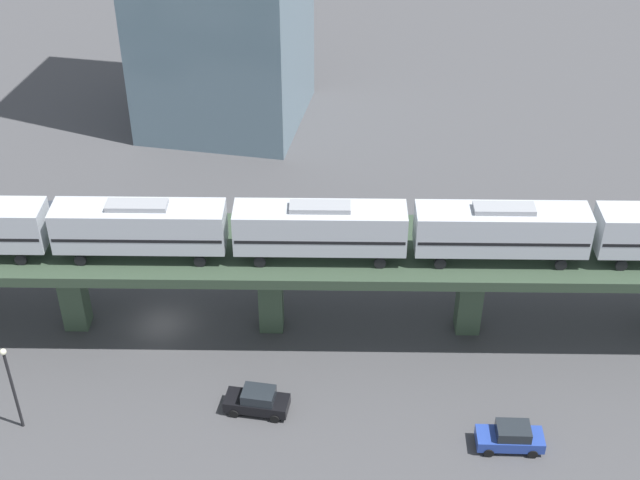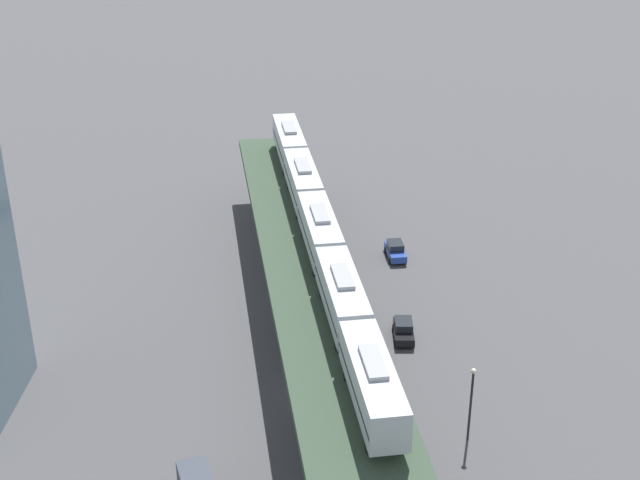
% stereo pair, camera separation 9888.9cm
% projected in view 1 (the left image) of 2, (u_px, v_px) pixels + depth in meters
% --- Properties ---
extents(ground_plane, '(400.00, 400.00, 0.00)m').
position_uv_depth(ground_plane, '(163.00, 325.00, 69.07)').
color(ground_plane, '#424244').
extents(elevated_viaduct, '(24.24, 92.06, 7.66)m').
position_uv_depth(elevated_viaduct, '(156.00, 256.00, 65.29)').
color(elevated_viaduct, '#2C3D2C').
rests_on(elevated_viaduct, ground).
extents(subway_train, '(13.59, 61.94, 4.45)m').
position_uv_depth(subway_train, '(320.00, 228.00, 61.91)').
color(subway_train, '#ADB2BA').
rests_on(subway_train, elevated_viaduct).
extents(street_car_black, '(2.02, 4.43, 1.89)m').
position_uv_depth(street_car_black, '(257.00, 401.00, 61.07)').
color(street_car_black, black).
rests_on(street_car_black, ground).
extents(street_car_blue, '(2.47, 4.62, 1.89)m').
position_uv_depth(street_car_blue, '(511.00, 437.00, 58.39)').
color(street_car_blue, '#233D93').
rests_on(street_car_blue, ground).
extents(delivery_truck, '(4.56, 7.54, 3.20)m').
position_uv_depth(delivery_truck, '(20.00, 224.00, 77.33)').
color(delivery_truck, '#333338').
rests_on(delivery_truck, ground).
extents(street_lamp, '(0.44, 0.44, 6.94)m').
position_uv_depth(street_lamp, '(11.00, 382.00, 58.09)').
color(street_lamp, black).
rests_on(street_lamp, ground).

